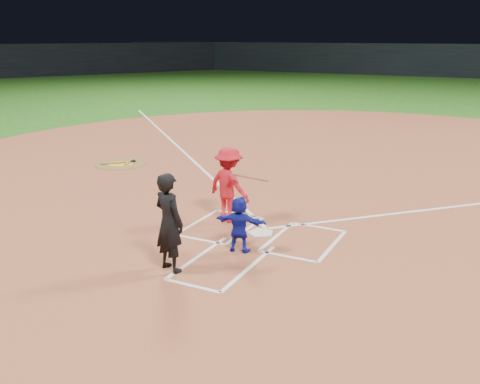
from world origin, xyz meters
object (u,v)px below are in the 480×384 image
at_px(on_deck_circle, 121,164).
at_px(catcher, 239,224).
at_px(batter_at_plate, 229,185).
at_px(umpire, 169,222).
at_px(home_plate, 261,233).

height_order(on_deck_circle, catcher, catcher).
distance_m(catcher, batter_at_plate, 1.82).
bearing_deg(catcher, umpire, 53.62).
bearing_deg(batter_at_plate, catcher, -55.61).
relative_size(umpire, batter_at_plate, 1.06).
distance_m(on_deck_circle, catcher, 8.34).
xyz_separation_m(home_plate, batter_at_plate, (-0.98, 0.40, 0.85)).
relative_size(on_deck_circle, catcher, 1.52).
distance_m(home_plate, on_deck_circle, 7.72).
bearing_deg(home_plate, batter_at_plate, -22.15).
bearing_deg(umpire, home_plate, -88.44).
xyz_separation_m(on_deck_circle, batter_at_plate, (5.78, -3.31, 0.85)).
bearing_deg(umpire, on_deck_circle, -27.60).
bearing_deg(on_deck_circle, catcher, -35.18).
height_order(home_plate, catcher, catcher).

